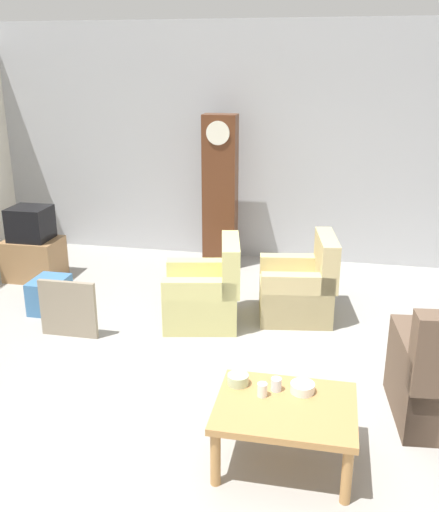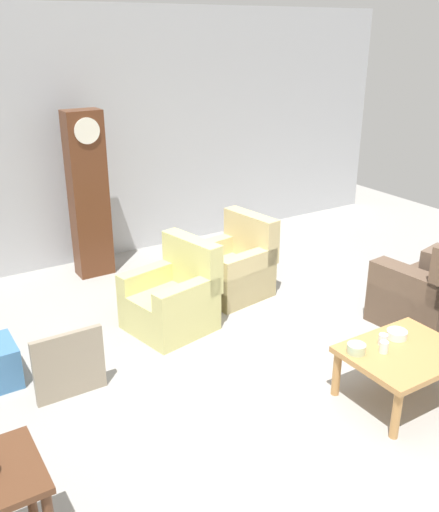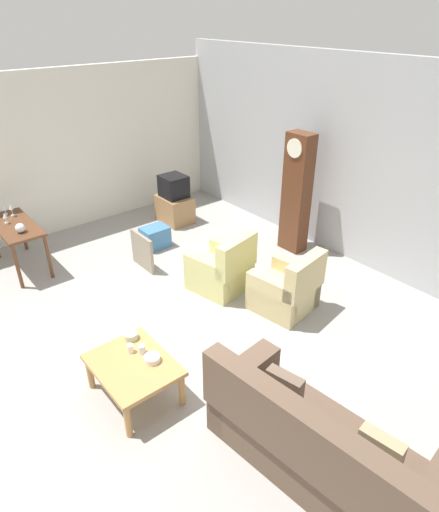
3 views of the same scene
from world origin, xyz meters
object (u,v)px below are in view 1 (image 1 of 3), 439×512
object	(u,v)px
bowl_white_stacked	(302,388)
cup_white_porcelain	(262,390)
armchair_olive_near	(205,295)
tv_crt	(30,223)
tv_stand_cabinet	(34,259)
framed_picture_leaning	(68,309)
armchair_olive_far	(300,290)
storage_box_blue	(50,295)
cup_blue_rimmed	(276,384)
grandfather_clock	(220,193)
coffee_table_wood	(285,413)
bowl_shallow_green	(238,379)

from	to	relation	value
bowl_white_stacked	cup_white_porcelain	bearing A→B (deg)	-158.74
armchair_olive_near	tv_crt	distance (m)	2.62
tv_stand_cabinet	framed_picture_leaning	world-z (taller)	framed_picture_leaning
armchair_olive_far	framed_picture_leaning	size ratio (longest dim) A/B	1.53
tv_stand_cabinet	storage_box_blue	world-z (taller)	tv_stand_cabinet
armchair_olive_near	framed_picture_leaning	bearing A→B (deg)	-154.77
cup_blue_rimmed	tv_stand_cabinet	bearing A→B (deg)	141.03
cup_blue_rimmed	grandfather_clock	bearing A→B (deg)	107.29
armchair_olive_near	coffee_table_wood	distance (m)	2.35
coffee_table_wood	cup_blue_rimmed	bearing A→B (deg)	116.88
armchair_olive_near	armchair_olive_far	world-z (taller)	same
armchair_olive_near	bowl_white_stacked	xyz separation A→B (m)	(1.15, -1.92, 0.19)
tv_stand_cabinet	armchair_olive_near	bearing A→B (deg)	-18.54
armchair_olive_far	grandfather_clock	xyz separation A→B (m)	(-1.18, 1.43, 0.72)
framed_picture_leaning	cup_blue_rimmed	bearing A→B (deg)	-30.56
armchair_olive_far	bowl_shallow_green	world-z (taller)	armchair_olive_far
coffee_table_wood	cup_blue_rimmed	world-z (taller)	cup_blue_rimmed
framed_picture_leaning	bowl_white_stacked	distance (m)	2.78
armchair_olive_far	tv_crt	size ratio (longest dim) A/B	1.92
tv_crt	cup_white_porcelain	bearing A→B (deg)	-40.62
tv_stand_cabinet	storage_box_blue	distance (m)	1.11
grandfather_clock	tv_stand_cabinet	bearing A→B (deg)	-156.90
armchair_olive_far	framed_picture_leaning	xyz separation A→B (m)	(-2.27, -0.96, -0.01)
tv_crt	bowl_white_stacked	xyz separation A→B (m)	(3.60, -2.74, -0.25)
framed_picture_leaning	cup_blue_rimmed	size ratio (longest dim) A/B	6.35
cup_white_porcelain	bowl_white_stacked	xyz separation A→B (m)	(0.27, 0.11, -0.02)
grandfather_clock	bowl_shallow_green	world-z (taller)	grandfather_clock
armchair_olive_far	storage_box_blue	xyz separation A→B (m)	(-2.77, -0.41, -0.12)
armchair_olive_far	storage_box_blue	distance (m)	2.80
bowl_white_stacked	cup_blue_rimmed	bearing A→B (deg)	-175.32
grandfather_clock	bowl_white_stacked	world-z (taller)	grandfather_clock
grandfather_clock	bowl_shallow_green	distance (m)	3.83
framed_picture_leaning	tv_stand_cabinet	bearing A→B (deg)	129.05
tv_crt	bowl_shallow_green	distance (m)	4.16
framed_picture_leaning	storage_box_blue	bearing A→B (deg)	132.20
storage_box_blue	cup_white_porcelain	distance (m)	3.32
coffee_table_wood	cup_blue_rimmed	size ratio (longest dim) A/B	10.16
cup_blue_rimmed	bowl_white_stacked	size ratio (longest dim) A/B	0.55
tv_stand_cabinet	tv_crt	bearing A→B (deg)	0.00
armchair_olive_near	bowl_shallow_green	size ratio (longest dim) A/B	6.02
bowl_shallow_green	cup_white_porcelain	bearing A→B (deg)	-31.20
framed_picture_leaning	coffee_table_wood	bearing A→B (deg)	-32.63
tv_crt	bowl_white_stacked	world-z (taller)	tv_crt
armchair_olive_near	bowl_white_stacked	bearing A→B (deg)	-59.18
cup_white_porcelain	cup_blue_rimmed	size ratio (longest dim) A/B	1.04
coffee_table_wood	armchair_olive_far	bearing A→B (deg)	91.50
coffee_table_wood	tv_crt	distance (m)	4.57
armchair_olive_near	tv_crt	bearing A→B (deg)	161.46
grandfather_clock	bowl_white_stacked	xyz separation A→B (m)	(1.34, -3.70, -0.53)
cup_blue_rimmed	cup_white_porcelain	bearing A→B (deg)	-134.04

